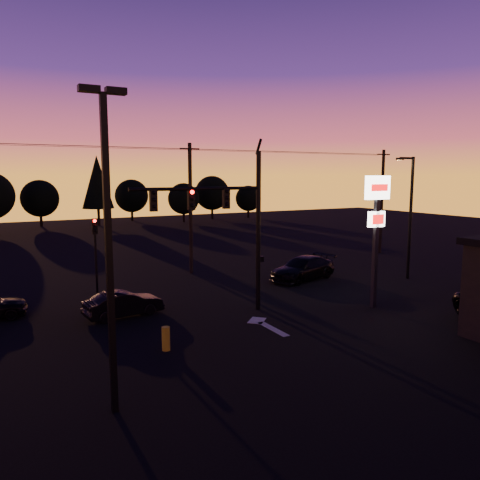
# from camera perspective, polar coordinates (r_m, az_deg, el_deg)

# --- Properties ---
(ground) EXTENTS (120.00, 120.00, 0.00)m
(ground) POSITION_cam_1_polar(r_m,az_deg,el_deg) (20.26, 4.37, -11.78)
(ground) COLOR black
(ground) RESTS_ON ground
(lane_arrow) EXTENTS (1.20, 3.10, 0.01)m
(lane_arrow) POSITION_cam_1_polar(r_m,az_deg,el_deg) (21.84, 3.08, -10.27)
(lane_arrow) COLOR beige
(lane_arrow) RESTS_ON ground
(traffic_signal_mast) EXTENTS (6.79, 0.52, 8.58)m
(traffic_signal_mast) POSITION_cam_1_polar(r_m,az_deg,el_deg) (22.56, -1.23, 3.12)
(traffic_signal_mast) COLOR black
(traffic_signal_mast) RESTS_ON ground
(secondary_signal) EXTENTS (0.30, 0.31, 4.35)m
(secondary_signal) POSITION_cam_1_polar(r_m,az_deg,el_deg) (28.28, -17.22, -0.50)
(secondary_signal) COLOR black
(secondary_signal) RESTS_ON ground
(parking_lot_light) EXTENTS (1.25, 0.30, 9.14)m
(parking_lot_light) POSITION_cam_1_polar(r_m,az_deg,el_deg) (13.40, -15.79, 1.00)
(parking_lot_light) COLOR black
(parking_lot_light) RESTS_ON ground
(pylon_sign) EXTENTS (1.50, 0.28, 6.80)m
(pylon_sign) POSITION_cam_1_polar(r_m,az_deg,el_deg) (24.75, 16.32, 3.18)
(pylon_sign) COLOR black
(pylon_sign) RESTS_ON ground
(streetlight) EXTENTS (1.55, 0.35, 8.00)m
(streetlight) POSITION_cam_1_polar(r_m,az_deg,el_deg) (32.54, 19.98, 3.20)
(streetlight) COLOR black
(streetlight) RESTS_ON ground
(utility_pole_1) EXTENTS (1.40, 0.26, 9.00)m
(utility_pole_1) POSITION_cam_1_polar(r_m,az_deg,el_deg) (32.53, -6.05, 3.93)
(utility_pole_1) COLOR black
(utility_pole_1) RESTS_ON ground
(utility_pole_2) EXTENTS (1.40, 0.26, 9.00)m
(utility_pole_2) POSITION_cam_1_polar(r_m,az_deg,el_deg) (42.77, 16.90, 4.57)
(utility_pole_2) COLOR black
(utility_pole_2) RESTS_ON ground
(power_wires) EXTENTS (36.00, 1.22, 0.07)m
(power_wires) POSITION_cam_1_polar(r_m,az_deg,el_deg) (32.50, -6.16, 10.94)
(power_wires) COLOR black
(power_wires) RESTS_ON ground
(bollard) EXTENTS (0.32, 0.32, 0.95)m
(bollard) POSITION_cam_1_polar(r_m,az_deg,el_deg) (18.90, -9.02, -11.79)
(bollard) COLOR gold
(bollard) RESTS_ON ground
(tree_3) EXTENTS (4.95, 4.95, 6.22)m
(tree_3) POSITION_cam_1_polar(r_m,az_deg,el_deg) (68.36, -23.21, 4.68)
(tree_3) COLOR black
(tree_3) RESTS_ON ground
(tree_4) EXTENTS (4.18, 4.18, 9.50)m
(tree_4) POSITION_cam_1_polar(r_m,az_deg,el_deg) (66.36, -17.00, 6.78)
(tree_4) COLOR black
(tree_4) RESTS_ON ground
(tree_5) EXTENTS (4.95, 4.95, 6.22)m
(tree_5) POSITION_cam_1_polar(r_m,az_deg,el_deg) (72.69, -13.08, 5.26)
(tree_5) COLOR black
(tree_5) RESTS_ON ground
(tree_6) EXTENTS (4.54, 4.54, 5.71)m
(tree_6) POSITION_cam_1_polar(r_m,az_deg,el_deg) (68.93, -6.90, 5.01)
(tree_6) COLOR black
(tree_6) RESTS_ON ground
(tree_7) EXTENTS (5.36, 5.36, 6.74)m
(tree_7) POSITION_cam_1_polar(r_m,az_deg,el_deg) (74.04, -3.43, 5.74)
(tree_7) COLOR black
(tree_7) RESTS_ON ground
(tree_8) EXTENTS (4.12, 4.12, 5.19)m
(tree_8) POSITION_cam_1_polar(r_m,az_deg,el_deg) (75.94, 1.02, 5.09)
(tree_8) COLOR black
(tree_8) RESTS_ON ground
(car_mid) EXTENTS (3.92, 1.80, 1.25)m
(car_mid) POSITION_cam_1_polar(r_m,az_deg,el_deg) (23.60, -13.99, -7.55)
(car_mid) COLOR black
(car_mid) RESTS_ON ground
(car_right) EXTENTS (5.51, 3.38, 1.49)m
(car_right) POSITION_cam_1_polar(r_m,az_deg,el_deg) (31.09, 7.67, -3.43)
(car_right) COLOR black
(car_right) RESTS_ON ground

